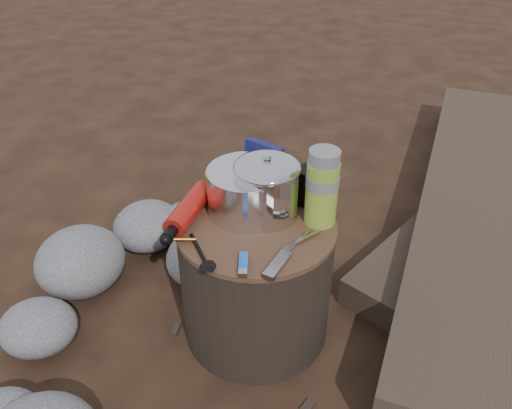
% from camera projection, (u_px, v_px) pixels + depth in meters
% --- Properties ---
extents(ground, '(60.00, 60.00, 0.00)m').
position_uv_depth(ground, '(256.00, 327.00, 1.71)').
color(ground, black).
rests_on(ground, ground).
extents(stump, '(0.45, 0.45, 0.41)m').
position_uv_depth(stump, '(256.00, 279.00, 1.59)').
color(stump, black).
rests_on(stump, ground).
extents(rock_ring, '(0.50, 1.10, 0.22)m').
position_uv_depth(rock_ring, '(114.00, 303.00, 1.65)').
color(rock_ring, slate).
rests_on(rock_ring, ground).
extents(log_main, '(0.67, 2.15, 0.18)m').
position_uv_depth(log_main, '(467.00, 210.00, 2.10)').
color(log_main, '#382D23').
rests_on(log_main, ground).
extents(log_small, '(0.83, 1.22, 0.11)m').
position_uv_depth(log_small, '(456.00, 222.00, 2.09)').
color(log_small, '#382D23').
rests_on(log_small, ground).
extents(foil_windscreen, '(0.22, 0.22, 0.14)m').
position_uv_depth(foil_windscreen, '(247.00, 191.00, 1.49)').
color(foil_windscreen, silver).
rests_on(foil_windscreen, stump).
extents(camping_pot, '(0.18, 0.18, 0.18)m').
position_uv_depth(camping_pot, '(267.00, 187.00, 1.47)').
color(camping_pot, silver).
rests_on(camping_pot, stump).
extents(fuel_bottle, '(0.09, 0.27, 0.06)m').
position_uv_depth(fuel_bottle, '(188.00, 209.00, 1.48)').
color(fuel_bottle, '#B41A13').
rests_on(fuel_bottle, stump).
extents(thermos, '(0.09, 0.09, 0.22)m').
position_uv_depth(thermos, '(322.00, 188.00, 1.43)').
color(thermos, '#86A92F').
rests_on(thermos, stump).
extents(travel_mug, '(0.07, 0.07, 0.11)m').
position_uv_depth(travel_mug, '(309.00, 186.00, 1.54)').
color(travel_mug, black).
rests_on(travel_mug, stump).
extents(stuff_sack, '(0.16, 0.13, 0.11)m').
position_uv_depth(stuff_sack, '(230.00, 175.00, 1.59)').
color(stuff_sack, '#E7C303').
rests_on(stuff_sack, stump).
extents(food_pouch, '(0.12, 0.08, 0.16)m').
position_uv_depth(food_pouch, '(262.00, 168.00, 1.58)').
color(food_pouch, '#101352').
rests_on(food_pouch, stump).
extents(lighter, '(0.04, 0.09, 0.02)m').
position_uv_depth(lighter, '(243.00, 262.00, 1.33)').
color(lighter, blue).
rests_on(lighter, stump).
extents(multitool, '(0.06, 0.11, 0.02)m').
position_uv_depth(multitool, '(277.00, 265.00, 1.32)').
color(multitool, '#A0A0A5').
rests_on(multitool, stump).
extents(pot_grabber, '(0.09, 0.12, 0.01)m').
position_uv_depth(pot_grabber, '(297.00, 241.00, 1.40)').
color(pot_grabber, '#A0A0A5').
rests_on(pot_grabber, stump).
extents(spork, '(0.12, 0.15, 0.01)m').
position_uv_depth(spork, '(199.00, 249.00, 1.37)').
color(spork, black).
rests_on(spork, stump).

